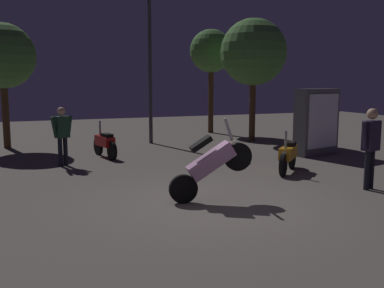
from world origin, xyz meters
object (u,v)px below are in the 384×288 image
(kiosk_billboard, at_px, (317,122))
(streetlamp_near, at_px, (150,49))
(motorcycle_pink_foreground, at_px, (211,164))
(person_bystander_far, at_px, (371,141))
(motorcycle_red_parked_right, at_px, (105,143))
(person_rider_beside, at_px, (62,131))
(motorcycle_orange_parked_left, at_px, (288,155))

(kiosk_billboard, bearing_deg, streetlamp_near, -60.79)
(motorcycle_pink_foreground, height_order, person_bystander_far, person_bystander_far)
(person_bystander_far, height_order, kiosk_billboard, kiosk_billboard)
(motorcycle_red_parked_right, height_order, streetlamp_near, streetlamp_near)
(person_rider_beside, height_order, kiosk_billboard, kiosk_billboard)
(motorcycle_orange_parked_left, xyz_separation_m, kiosk_billboard, (2.35, 1.96, 0.61))
(motorcycle_pink_foreground, xyz_separation_m, person_bystander_far, (3.59, -0.38, 0.31))
(motorcycle_pink_foreground, bearing_deg, motorcycle_red_parked_right, 107.19)
(motorcycle_pink_foreground, bearing_deg, motorcycle_orange_parked_left, 38.75)
(person_bystander_far, relative_size, streetlamp_near, 0.31)
(motorcycle_red_parked_right, distance_m, kiosk_billboard, 6.68)
(motorcycle_red_parked_right, bearing_deg, streetlamp_near, -52.97)
(motorcycle_orange_parked_left, relative_size, kiosk_billboard, 0.60)
(motorcycle_pink_foreground, relative_size, motorcycle_red_parked_right, 1.01)
(motorcycle_orange_parked_left, height_order, person_rider_beside, person_rider_beside)
(motorcycle_red_parked_right, xyz_separation_m, person_bystander_far, (4.59, -6.13, 0.62))
(kiosk_billboard, bearing_deg, motorcycle_orange_parked_left, 26.06)
(motorcycle_orange_parked_left, distance_m, person_bystander_far, 2.37)
(motorcycle_red_parked_right, relative_size, streetlamp_near, 0.29)
(person_bystander_far, distance_m, kiosk_billboard, 4.54)
(motorcycle_pink_foreground, relative_size, streetlamp_near, 0.30)
(motorcycle_orange_parked_left, bearing_deg, motorcycle_red_parked_right, -88.62)
(person_rider_beside, bearing_deg, motorcycle_red_parked_right, -79.85)
(person_bystander_far, height_order, streetlamp_near, streetlamp_near)
(motorcycle_pink_foreground, height_order, motorcycle_orange_parked_left, motorcycle_pink_foreground)
(person_bystander_far, bearing_deg, kiosk_billboard, 142.43)
(person_rider_beside, relative_size, person_bystander_far, 0.93)
(person_bystander_far, bearing_deg, person_rider_beside, -145.83)
(motorcycle_orange_parked_left, distance_m, streetlamp_near, 7.36)
(motorcycle_red_parked_right, height_order, person_rider_beside, person_rider_beside)
(motorcycle_pink_foreground, relative_size, person_rider_beside, 1.02)
(motorcycle_red_parked_right, distance_m, person_bystander_far, 7.68)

